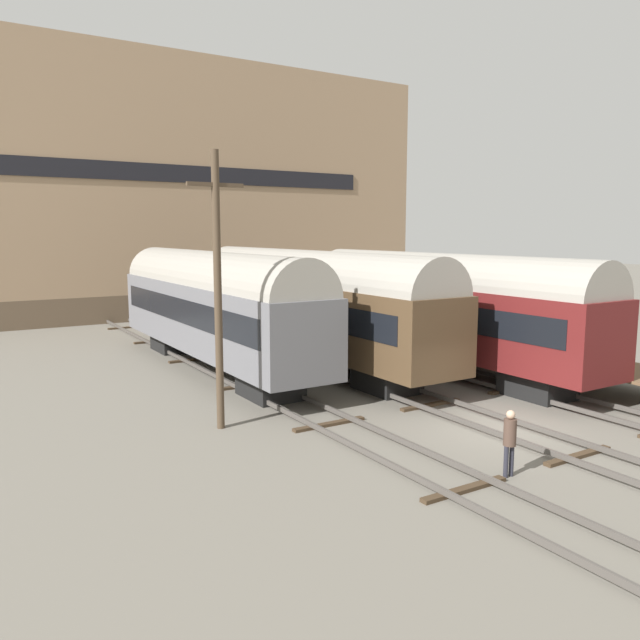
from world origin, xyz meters
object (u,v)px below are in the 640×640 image
person_worker (510,437)px  utility_pole (218,288)px  train_car_grey (213,303)px  train_car_maroon (441,304)px  train_car_brown (307,299)px  bench (507,334)px

person_worker → utility_pole: bearing=121.6°
train_car_grey → person_worker: bearing=-84.1°
utility_pole → train_car_maroon: bearing=12.8°
train_car_brown → utility_pole: 10.21m
train_car_brown → train_car_grey: 4.40m
train_car_grey → train_car_maroon: train_car_grey is taller
bench → person_worker: bench is taller
train_car_maroon → train_car_brown: bearing=134.6°
bench → train_car_brown: bearing=144.0°
train_car_brown → bench: (7.42, -5.38, -1.53)m
train_car_brown → person_worker: train_car_brown is taller
bench → utility_pole: (-14.74, -1.60, 2.95)m
train_car_grey → train_car_brown: bearing=-13.2°
bench → person_worker: 13.62m
train_car_maroon → person_worker: size_ratio=9.51×
train_car_maroon → utility_pole: size_ratio=1.92×
bench → utility_pole: 15.11m
train_car_maroon → bench: (3.13, -1.04, -1.48)m
utility_pole → train_car_grey: bearing=69.1°
train_car_brown → utility_pole: bearing=-136.4°
train_car_maroon → person_worker: 12.48m
train_car_grey → bench: 13.41m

